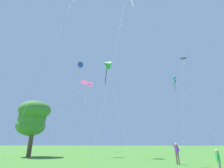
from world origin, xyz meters
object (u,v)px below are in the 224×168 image
(kite_black_large, at_px, (183,64))
(kite_teal_box, at_px, (175,80))
(person_child_small, at_px, (218,160))
(kite_blue_delta, at_px, (79,65))
(kite_green_small, at_px, (107,64))
(person_in_red_shirt, at_px, (177,151))
(tree_left_oak, at_px, (33,118))
(kite_pink_low, at_px, (86,88))

(kite_black_large, distance_m, kite_teal_box, 10.48)
(kite_teal_box, relative_size, person_child_small, 12.15)
(kite_black_large, bearing_deg, kite_blue_delta, 152.07)
(kite_green_small, height_order, person_child_small, kite_green_small)
(kite_teal_box, bearing_deg, kite_green_small, -130.54)
(kite_black_large, distance_m, person_in_red_shirt, 20.02)
(person_child_small, xyz_separation_m, tree_left_oak, (-20.09, 11.91, 4.57))
(kite_blue_delta, xyz_separation_m, tree_left_oak, (0.56, -19.41, -18.22))
(tree_left_oak, bearing_deg, person_in_red_shirt, -18.85)
(kite_black_large, relative_size, kite_green_small, 1.18)
(kite_black_large, height_order, kite_green_small, kite_black_large)
(person_child_small, bearing_deg, kite_teal_box, 80.23)
(kite_pink_low, xyz_separation_m, kite_blue_delta, (-8.09, 17.92, 13.36))
(kite_green_small, height_order, kite_blue_delta, kite_blue_delta)
(tree_left_oak, bearing_deg, person_child_small, -30.67)
(tree_left_oak, bearing_deg, kite_green_small, 2.10)
(kite_pink_low, bearing_deg, kite_teal_box, 40.83)
(person_in_red_shirt, bearing_deg, person_child_small, -77.69)
(kite_teal_box, bearing_deg, kite_blue_delta, 173.72)
(kite_blue_delta, xyz_separation_m, person_in_red_shirt, (19.47, -25.86, -22.56))
(kite_black_large, bearing_deg, kite_green_small, -156.61)
(kite_teal_box, xyz_separation_m, tree_left_oak, (-25.00, -16.59, -10.86))
(person_in_red_shirt, xyz_separation_m, tree_left_oak, (-18.90, 6.45, 4.35))
(kite_green_small, relative_size, person_child_small, 10.36)
(kite_black_large, xyz_separation_m, kite_pink_low, (-16.91, -4.66, -5.33))
(kite_pink_low, distance_m, kite_green_small, 5.13)
(kite_pink_low, xyz_separation_m, kite_teal_box, (17.48, 15.10, 6.00))
(kite_black_large, relative_size, kite_blue_delta, 0.70)
(kite_pink_low, bearing_deg, person_in_red_shirt, -34.92)
(kite_pink_low, xyz_separation_m, person_in_red_shirt, (11.37, -7.94, -9.20))
(kite_green_small, relative_size, tree_left_oak, 1.87)
(person_in_red_shirt, bearing_deg, kite_pink_low, 145.08)
(kite_green_small, bearing_deg, kite_pink_low, 163.46)
(kite_pink_low, bearing_deg, kite_blue_delta, 114.30)
(kite_blue_delta, relative_size, tree_left_oak, 3.12)
(kite_pink_low, bearing_deg, person_child_small, -46.85)
(kite_black_large, distance_m, kite_pink_low, 18.34)
(kite_pink_low, height_order, kite_green_small, kite_green_small)
(kite_pink_low, relative_size, person_in_red_shirt, 6.66)
(kite_blue_delta, xyz_separation_m, kite_teal_box, (25.57, -2.81, -7.36))
(kite_pink_low, relative_size, person_child_small, 8.41)
(kite_teal_box, distance_m, person_child_small, 32.78)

